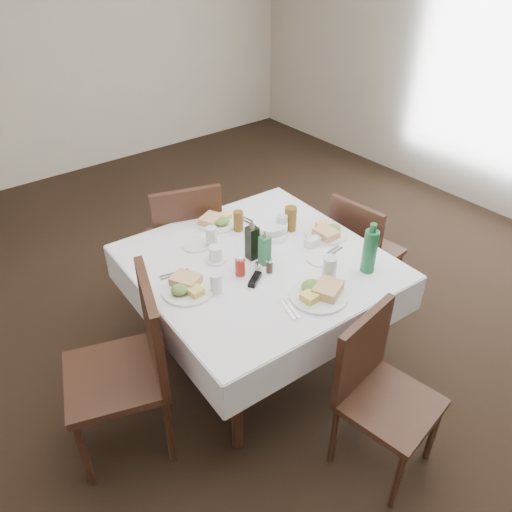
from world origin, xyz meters
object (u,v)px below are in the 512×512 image
at_px(chair_north, 186,237).
at_px(chair_west, 132,359).
at_px(ketchup_bottle, 240,266).
at_px(coffee_mug, 216,254).
at_px(dining_table, 258,271).
at_px(water_e, 282,225).
at_px(chair_east, 361,247).
at_px(water_s, 330,269).
at_px(water_n, 211,237).
at_px(water_w, 216,283).
at_px(oil_cruet_dark, 252,241).
at_px(green_bottle, 370,250).
at_px(bread_basket, 270,229).
at_px(oil_cruet_green, 265,249).
at_px(chair_south, 377,384).

distance_m(chair_north, chair_west, 1.17).
bearing_deg(ketchup_bottle, coffee_mug, 97.77).
relative_size(dining_table, water_e, 11.50).
distance_m(chair_east, water_e, 0.70).
relative_size(chair_east, ketchup_bottle, 7.38).
distance_m(dining_table, water_s, 0.45).
distance_m(water_n, water_w, 0.44).
distance_m(oil_cruet_dark, ketchup_bottle, 0.19).
relative_size(oil_cruet_dark, green_bottle, 0.86).
bearing_deg(bread_basket, oil_cruet_dark, -151.06).
height_order(chair_east, water_n, water_n).
height_order(chair_east, bread_basket, chair_east).
height_order(bread_basket, oil_cruet_green, oil_cruet_green).
height_order(water_s, coffee_mug, water_s).
xyz_separation_m(water_n, oil_cruet_green, (0.14, -0.33, 0.03)).
bearing_deg(water_s, chair_south, -107.50).
xyz_separation_m(bread_basket, oil_cruet_green, (-0.22, -0.22, 0.06)).
height_order(chair_east, chair_west, chair_west).
height_order(chair_west, ketchup_bottle, chair_west).
distance_m(chair_east, water_s, 0.86).
height_order(chair_north, oil_cruet_green, oil_cruet_green).
distance_m(chair_west, oil_cruet_green, 0.91).
height_order(water_s, water_e, water_s).
relative_size(chair_west, water_e, 8.41).
height_order(dining_table, chair_south, chair_south).
relative_size(chair_east, oil_cruet_green, 3.91).
bearing_deg(coffee_mug, dining_table, -38.14).
height_order(water_n, ketchup_bottle, water_n).
bearing_deg(bread_basket, oil_cruet_green, -135.29).
xyz_separation_m(chair_east, oil_cruet_dark, (-0.90, 0.05, 0.38)).
xyz_separation_m(dining_table, bread_basket, (0.23, 0.18, 0.12)).
bearing_deg(chair_south, water_e, 75.28).
bearing_deg(chair_west, coffee_mug, 19.04).
relative_size(dining_table, water_s, 10.07).
xyz_separation_m(chair_north, water_w, (-0.32, -0.85, 0.27)).
bearing_deg(water_e, water_s, -101.83).
relative_size(chair_east, green_bottle, 2.91).
xyz_separation_m(water_s, green_bottle, (0.22, -0.07, 0.06)).
xyz_separation_m(chair_east, water_e, (-0.60, 0.15, 0.33)).
relative_size(water_w, bread_basket, 0.48).
distance_m(dining_table, chair_north, 0.77).
distance_m(water_n, oil_cruet_green, 0.36).
xyz_separation_m(water_n, water_s, (0.32, -0.66, 0.01)).
bearing_deg(chair_west, bread_basket, 13.31).
xyz_separation_m(chair_west, bread_basket, (1.09, 0.26, 0.22)).
height_order(chair_south, water_s, water_s).
relative_size(chair_south, bread_basket, 3.77).
relative_size(dining_table, ketchup_bottle, 11.86).
bearing_deg(green_bottle, chair_north, 110.37).
bearing_deg(ketchup_bottle, water_w, -167.24).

